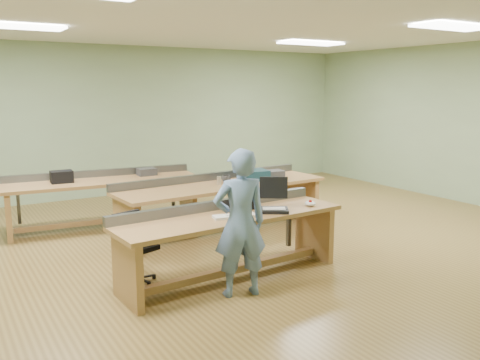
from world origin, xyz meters
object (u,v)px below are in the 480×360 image
Objects in this scene: camera_bag at (243,202)px; drinks_can at (219,181)px; workbench_front at (230,231)px; workbench_mid at (222,196)px; workbench_back at (104,192)px; parts_bin_teal at (254,175)px; laptop_base at (274,210)px; parts_bin_grey at (270,174)px; task_chair at (135,257)px; mug at (226,179)px; person at (240,223)px.

drinks_can is (0.50, 1.48, -0.02)m from camera_bag.
camera_bag is (0.26, 0.16, 0.28)m from workbench_front.
workbench_mid and workbench_back have the same top height.
workbench_mid is 7.71× the size of parts_bin_teal.
parts_bin_teal is at bearing 67.73° from camera_bag.
laptop_base is at bearing -37.80° from camera_bag.
workbench_mid is 1.88m from laptop_base.
laptop_base is (-0.34, -1.84, 0.20)m from workbench_mid.
parts_bin_teal is 0.65m from drinks_can.
workbench_mid is 27.18× the size of drinks_can.
workbench_front is 0.92× the size of workbench_back.
drinks_can is (-0.65, -0.07, -0.01)m from parts_bin_teal.
laptop_base is (1.09, -3.09, 0.21)m from workbench_back.
camera_bag is at bearing -133.29° from parts_bin_grey.
camera_bag is (-0.58, -1.53, 0.27)m from workbench_mid.
task_chair is at bearing -170.19° from laptop_base.
camera_bag reaches higher than parts_bin_grey.
parts_bin_teal is at bearing 10.10° from task_chair.
mug is at bearing 179.92° from parts_bin_grey.
workbench_back is at bearing 153.19° from parts_bin_grey.
camera_bag is at bearing -66.79° from workbench_back.
parts_bin_grey is (2.75, 1.30, 0.52)m from task_chair.
laptop_base is 1.81m from drinks_can.
workbench_mid is 13.46× the size of camera_bag.
camera_bag is 2.19m from parts_bin_grey.
workbench_front is 2.50m from parts_bin_grey.
mug is (0.10, 0.06, 0.24)m from workbench_mid.
task_chair is at bearing 151.74° from workbench_front.
camera_bag reaches higher than task_chair.
laptop_base is 2.28m from parts_bin_grey.
workbench_back is 2.37m from parts_bin_teal.
person is 11.72× the size of mug.
person is 1.99× the size of task_chair.
workbench_front is 1.78× the size of person.
mug is at bearing 108.76° from laptop_base.
parts_bin_teal is (1.41, 1.70, 0.27)m from workbench_front.
person is at bearing -76.68° from workbench_back.
laptop_base is at bearing -20.66° from workbench_front.
drinks_can reaches higher than workbench_mid.
task_chair is at bearing -152.42° from parts_bin_teal.
mug is 1.09× the size of drinks_can.
workbench_back is 1.94× the size of person.
task_chair is 2.38m from mug.
camera_bag is at bearing 27.39° from workbench_front.
workbench_mid is at bearing -34.93° from workbench_back.
task_chair is at bearing -145.82° from drinks_can.
parts_bin_grey is at bearing 61.07° from camera_bag.
workbench_mid is 1.91m from workbench_back.
laptop_base is 0.76× the size of parts_bin_teal.
workbench_back is at bearing 148.26° from parts_bin_teal.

